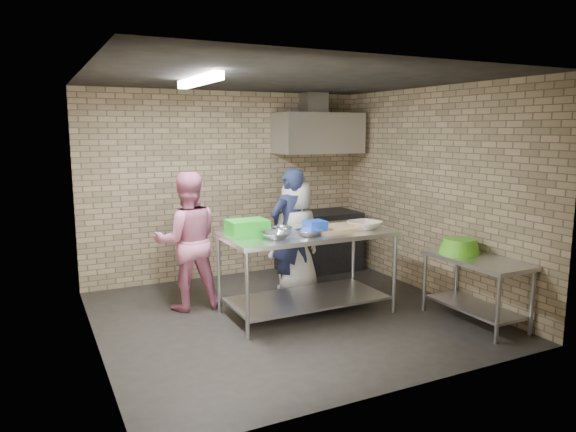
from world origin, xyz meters
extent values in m
plane|color=black|center=(0.00, 0.00, 0.00)|extent=(4.20, 4.20, 0.00)
plane|color=black|center=(0.00, 0.00, 2.70)|extent=(4.20, 4.20, 0.00)
cube|color=tan|center=(0.00, 2.00, 1.35)|extent=(4.20, 0.06, 2.70)
cube|color=tan|center=(0.00, -2.00, 1.35)|extent=(4.20, 0.06, 2.70)
cube|color=tan|center=(-2.10, 0.00, 1.35)|extent=(0.06, 4.00, 2.70)
cube|color=tan|center=(2.10, 0.00, 1.35)|extent=(0.06, 4.00, 2.70)
cube|color=silver|center=(0.25, 0.00, 0.49)|extent=(1.97, 0.98, 0.98)
cube|color=silver|center=(1.80, -1.10, 0.38)|extent=(0.60, 1.20, 0.75)
cube|color=black|center=(1.35, 1.65, 0.45)|extent=(1.20, 0.70, 0.90)
cube|color=silver|center=(1.35, 1.70, 2.10)|extent=(1.30, 0.60, 0.60)
cube|color=#A5A8AD|center=(1.35, 1.85, 2.55)|extent=(0.35, 0.30, 0.30)
cube|color=#3F2B19|center=(1.65, 1.89, 1.92)|extent=(0.80, 0.20, 0.04)
cube|color=white|center=(-1.00, 0.00, 2.64)|extent=(0.10, 1.25, 0.08)
cube|color=green|center=(-0.45, 0.12, 1.07)|extent=(0.44, 0.33, 0.17)
cube|color=blue|center=(0.30, -0.10, 1.05)|extent=(0.22, 0.22, 0.14)
cube|color=tan|center=(0.60, -0.02, 1.00)|extent=(0.60, 0.46, 0.03)
imported|color=#B6B8BD|center=(-0.25, -0.20, 1.02)|extent=(0.35, 0.35, 0.08)
imported|color=#B6B9BD|center=(-0.05, 0.05, 1.02)|extent=(0.27, 0.27, 0.07)
imported|color=#B7B9BF|center=(0.15, -0.22, 1.02)|extent=(0.32, 0.32, 0.07)
imported|color=beige|center=(0.95, -0.15, 1.03)|extent=(0.43, 0.43, 0.09)
cylinder|color=#B22619|center=(1.40, 1.89, 2.03)|extent=(0.07, 0.07, 0.18)
cylinder|color=green|center=(1.80, 1.89, 2.02)|extent=(0.06, 0.06, 0.15)
imported|color=#151B36|center=(0.42, 0.77, 0.83)|extent=(0.67, 0.51, 1.67)
imported|color=#CA6B8E|center=(-0.95, 0.81, 0.83)|extent=(0.88, 0.73, 1.66)
imported|color=silver|center=(0.52, 0.80, 0.75)|extent=(0.78, 0.54, 1.51)
camera|label=1|loc=(-2.61, -5.28, 2.16)|focal=32.91mm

